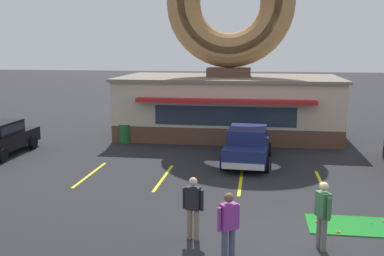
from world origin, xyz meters
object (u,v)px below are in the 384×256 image
Objects in this scene: car_navy at (247,144)px; pedestrian_leather_jacket_man at (228,224)px; pedestrian_hooded_kid at (193,205)px; pedestrian_blue_sweater_man at (323,212)px; trash_bin at (125,133)px; golf_ball at (371,223)px; car_black at (0,137)px.

car_navy is 9.37m from pedestrian_leather_jacket_man.
pedestrian_hooded_kid is 0.98× the size of pedestrian_leather_jacket_man.
pedestrian_leather_jacket_man is at bearing -50.33° from pedestrian_hooded_kid.
pedestrian_blue_sweater_man is 1.81× the size of trash_bin.
pedestrian_blue_sweater_man is (-1.64, -1.85, 0.93)m from golf_ball.
pedestrian_hooded_kid is (-4.92, -1.71, 0.89)m from golf_ball.
trash_bin is at bearing 126.62° from pedestrian_blue_sweater_man.
car_navy is 7.34m from trash_bin.
car_navy is at bearing -26.79° from trash_bin.
pedestrian_hooded_kid is at bearing 177.61° from pedestrian_blue_sweater_man.
pedestrian_leather_jacket_man is (11.34, -9.18, 0.09)m from car_black.
trash_bin is (-10.25, 9.74, 0.45)m from golf_ball.
trash_bin is (-5.33, 11.45, -0.45)m from pedestrian_hooded_kid.
car_navy is at bearing 119.95° from golf_ball.
car_navy is 8.24m from pedestrian_hooded_kid.
golf_ball is 0.02× the size of pedestrian_leather_jacket_man.
car_black is at bearing -179.10° from car_navy.
golf_ball is 2.64m from pedestrian_blue_sweater_man.
car_navy is 2.68× the size of pedestrian_leather_jacket_man.
golf_ball is at bearing 19.20° from pedestrian_hooded_kid.
pedestrian_blue_sweater_man is (2.07, -8.28, 0.11)m from car_navy.
pedestrian_blue_sweater_man is 1.04× the size of pedestrian_hooded_kid.
pedestrian_blue_sweater_man is 1.02× the size of pedestrian_leather_jacket_man.
golf_ball is 14.15m from trash_bin.
car_navy is (-3.71, 6.43, 0.82)m from golf_ball.
pedestrian_leather_jacket_man reaches higher than trash_bin.
pedestrian_blue_sweater_man is at bearing -131.51° from golf_ball.
pedestrian_leather_jacket_man is at bearing -143.15° from golf_ball.
pedestrian_leather_jacket_man is 1.78× the size of trash_bin.
golf_ball is at bearing -60.05° from car_navy.
golf_ball is at bearing -22.29° from car_black.
pedestrian_leather_jacket_man reaches higher than pedestrian_hooded_kid.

